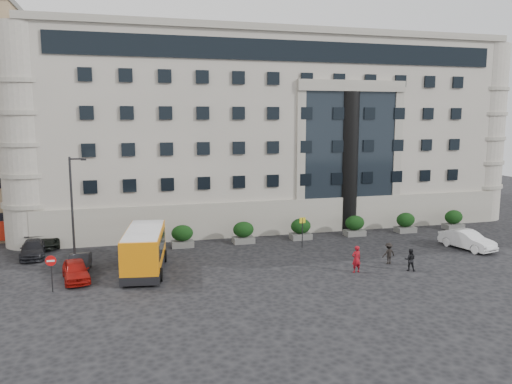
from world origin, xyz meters
TOP-DOWN VIEW (x-y plane):
  - ground at (0.00, 0.00)m, footprint 120.00×120.00m
  - civic_building at (6.00, 22.00)m, footprint 44.00×24.00m
  - entrance_column at (12.00, 10.30)m, footprint 1.80×1.80m
  - hedge_a at (-4.00, 7.80)m, footprint 1.80×1.26m
  - hedge_b at (1.20, 7.80)m, footprint 1.80×1.26m
  - hedge_c at (6.40, 7.80)m, footprint 1.80×1.26m
  - hedge_d at (11.60, 7.80)m, footprint 1.80×1.26m
  - hedge_e at (16.80, 7.80)m, footprint 1.80×1.26m
  - hedge_f at (22.00, 7.80)m, footprint 1.80×1.26m
  - street_lamp at (-11.94, 3.00)m, footprint 1.16×0.18m
  - bus_stop_sign at (5.50, 5.00)m, footprint 0.50×0.08m
  - no_entry_sign at (-13.00, -1.04)m, footprint 0.64×0.16m
  - minibus at (-7.32, 1.76)m, footprint 3.47×7.38m
  - red_truck at (-17.42, 15.21)m, footprint 3.26×5.44m
  - parked_car_a at (-11.79, 0.99)m, footprint 2.19×4.16m
  - parked_car_b at (-11.70, 2.62)m, footprint 1.49×3.91m
  - parked_car_c at (-15.45, 7.82)m, footprint 2.13×4.45m
  - parked_car_d at (-15.11, 11.08)m, footprint 3.06×5.36m
  - white_taxi at (18.30, 1.06)m, footprint 2.70×4.89m
  - pedestrian_a at (6.78, -2.24)m, footprint 0.73×0.52m
  - pedestrian_b at (10.57, -2.88)m, footprint 0.96×0.90m
  - pedestrian_c at (9.99, -1.00)m, footprint 1.09×0.72m

SIDE VIEW (x-z plane):
  - ground at x=0.00m, z-range 0.00..0.00m
  - parked_car_c at x=-15.45m, z-range 0.00..1.25m
  - parked_car_b at x=-11.70m, z-range 0.00..1.27m
  - parked_car_a at x=-11.79m, z-range 0.00..1.35m
  - parked_car_d at x=-15.11m, z-range 0.00..1.41m
  - white_taxi at x=18.30m, z-range 0.00..1.53m
  - pedestrian_b at x=10.57m, z-range 0.00..1.58m
  - pedestrian_c at x=9.99m, z-range 0.00..1.58m
  - hedge_a at x=-4.00m, z-range 0.01..1.85m
  - hedge_b at x=1.20m, z-range 0.01..1.85m
  - hedge_c at x=6.40m, z-range 0.01..1.85m
  - hedge_d at x=11.60m, z-range 0.01..1.85m
  - hedge_e at x=16.80m, z-range 0.01..1.85m
  - hedge_f at x=22.00m, z-range 0.01..1.85m
  - pedestrian_a at x=6.78m, z-range 0.00..1.89m
  - red_truck at x=-17.42m, z-range 0.03..2.77m
  - minibus at x=-7.32m, z-range 0.15..3.12m
  - no_entry_sign at x=-13.00m, z-range 0.49..2.81m
  - bus_stop_sign at x=5.50m, z-range 0.47..2.99m
  - street_lamp at x=-11.94m, z-range 0.37..8.37m
  - entrance_column at x=12.00m, z-range 0.00..13.00m
  - civic_building at x=6.00m, z-range 0.00..18.00m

